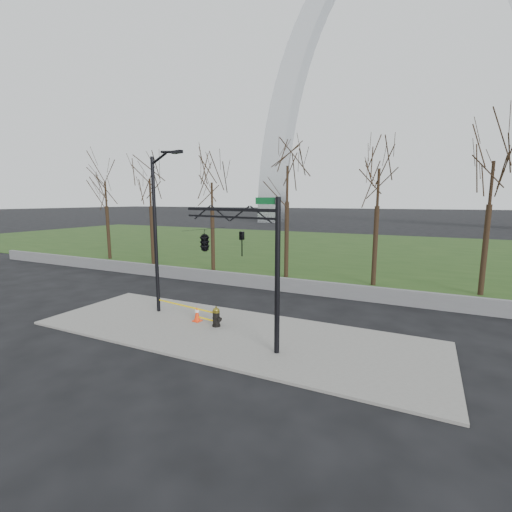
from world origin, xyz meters
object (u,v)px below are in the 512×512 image
at_px(traffic_cone, 197,314).
at_px(traffic_signal_mast, 217,241).
at_px(street_light, 158,224).
at_px(fire_hydrant, 216,317).

bearing_deg(traffic_cone, traffic_signal_mast, -25.50).
xyz_separation_m(street_light, traffic_signal_mast, (4.22, -1.18, -0.55)).
relative_size(traffic_cone, traffic_signal_mast, 0.12).
relative_size(fire_hydrant, traffic_cone, 1.31).
height_order(traffic_cone, traffic_signal_mast, traffic_signal_mast).
relative_size(street_light, traffic_signal_mast, 1.37).
distance_m(fire_hydrant, traffic_cone, 1.23).
distance_m(traffic_cone, street_light, 4.95).
xyz_separation_m(fire_hydrant, traffic_cone, (-1.22, 0.19, -0.07)).
height_order(fire_hydrant, traffic_cone, fire_hydrant).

